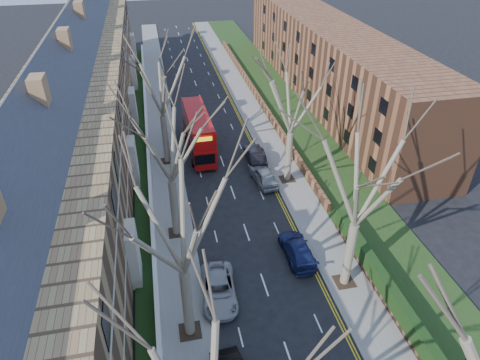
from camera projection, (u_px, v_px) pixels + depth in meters
pavement_left at (160, 119)px, 54.45m from camera, size 3.00×102.00×0.12m
pavement_right at (251, 111)px, 56.51m from camera, size 3.00×102.00×0.12m
terrace_left at (83, 109)px, 43.59m from camera, size 9.70×78.00×13.60m
flats_right at (326, 59)px, 59.07m from camera, size 13.97×54.00×10.00m
wall_hedge_right at (417, 337)px, 25.85m from camera, size 0.70×24.00×1.80m
front_wall_left at (148, 145)px, 47.29m from camera, size 0.30×78.00×1.00m
grass_verge_right at (284, 107)px, 57.23m from camera, size 6.00×102.00×0.06m
tree_left_mid at (179, 215)px, 22.24m from camera, size 10.50×10.50×14.71m
tree_left_far at (167, 134)px, 30.62m from camera, size 10.15×10.15×14.22m
tree_left_dist at (159, 75)px, 40.29m from camera, size 10.50×10.50×14.71m
tree_right_mid at (365, 171)px, 25.84m from camera, size 10.50×10.50×14.71m
tree_right_far at (293, 92)px, 37.50m from camera, size 10.15×10.15×14.22m
double_decker_bus at (198, 133)px, 46.59m from camera, size 2.82×10.26×4.30m
car_left_far at (219, 289)px, 29.59m from camera, size 2.75×5.27×1.42m
car_right_near at (297, 250)px, 32.98m from camera, size 2.02×4.89×1.41m
car_right_mid at (264, 175)px, 41.79m from camera, size 2.31×4.77×1.57m
car_right_far at (255, 155)px, 45.10m from camera, size 1.80×4.84×1.58m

